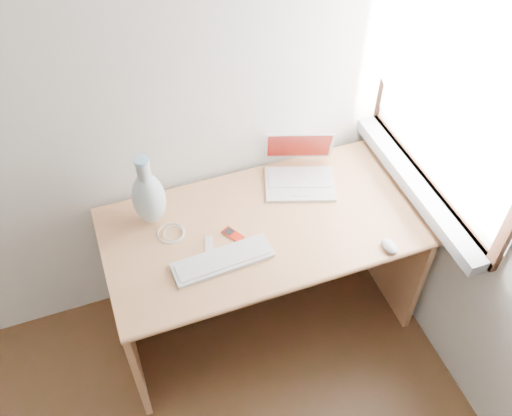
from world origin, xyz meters
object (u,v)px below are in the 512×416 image
object	(u,v)px
laptop	(297,172)
external_keyboard	(223,260)
vase	(149,197)
desk	(257,241)

from	to	relation	value
laptop	external_keyboard	bearing A→B (deg)	-124.92
external_keyboard	vase	size ratio (longest dim) A/B	1.18
desk	laptop	xyz separation A→B (m)	(0.24, 0.12, 0.25)
vase	laptop	bearing A→B (deg)	1.49
laptop	vase	size ratio (longest dim) A/B	1.03
desk	vase	world-z (taller)	vase
desk	vase	distance (m)	0.56
desk	vase	bearing A→B (deg)	166.43
external_keyboard	laptop	bearing A→B (deg)	32.79
laptop	vase	bearing A→B (deg)	-159.36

